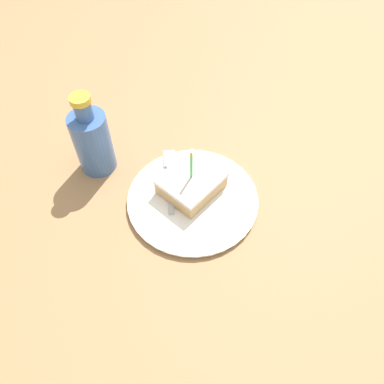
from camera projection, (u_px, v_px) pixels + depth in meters
ground_plane at (197, 210)px, 0.76m from camera, size 2.40×2.40×0.04m
plate at (192, 200)px, 0.74m from camera, size 0.26×0.26×0.01m
cake_slice at (191, 183)px, 0.73m from camera, size 0.10×0.11×0.11m
fork at (170, 176)px, 0.77m from camera, size 0.13×0.13×0.00m
bottle at (92, 141)px, 0.75m from camera, size 0.07×0.07×0.18m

